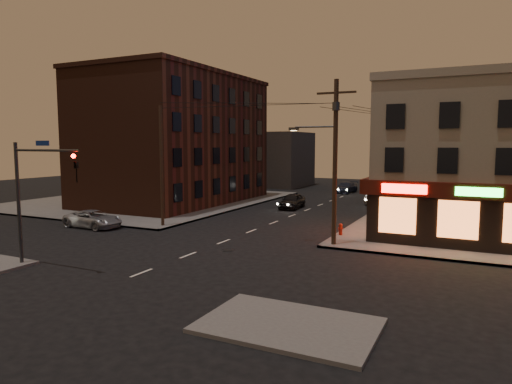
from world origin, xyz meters
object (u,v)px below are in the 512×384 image
Objects in this scene: sedan_near at (292,201)px; sedan_mid at (376,197)px; suv_cross at (93,219)px; sedan_far at (346,187)px; fire_hydrant at (341,229)px.

sedan_near is 0.95× the size of sedan_mid.
sedan_far is (10.66, 32.59, 0.04)m from suv_cross.
fire_hydrant is (1.40, -18.58, -0.17)m from sedan_mid.
suv_cross is at bearing -124.31° from sedan_near.
suv_cross is 0.98× the size of sedan_far.
sedan_mid is at bearing -32.42° from suv_cross.
suv_cross is 1.03× the size of sedan_mid.
sedan_mid is (6.68, 7.11, 0.02)m from sedan_near.
suv_cross is at bearing -164.96° from fire_hydrant.
sedan_mid is (16.39, 23.36, 0.10)m from suv_cross.
sedan_mid is at bearing 94.31° from fire_hydrant.
suv_cross is 18.92m from sedan_near.
suv_cross is 5.86× the size of fire_hydrant.
fire_hydrant is (7.13, -27.81, -0.11)m from sedan_far.
suv_cross reaches higher than fire_hydrant.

